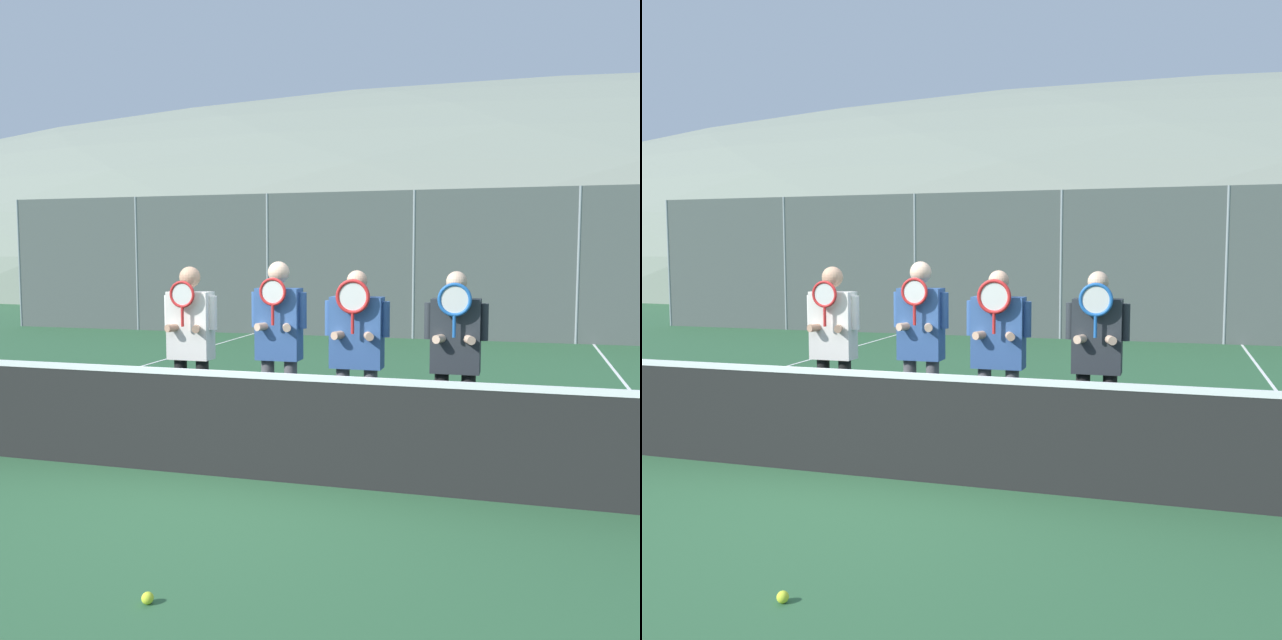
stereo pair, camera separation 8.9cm
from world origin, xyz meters
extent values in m
plane|color=#2D5B38|center=(0.00, 0.00, 0.00)|extent=(120.00, 120.00, 0.00)
ellipsoid|color=gray|center=(0.00, 54.73, 0.00)|extent=(137.13, 76.18, 26.66)
cube|color=beige|center=(0.86, 19.07, 1.51)|extent=(19.38, 5.00, 3.03)
cube|color=brown|center=(0.86, 19.07, 3.21)|extent=(19.88, 5.50, 0.36)
cylinder|color=gray|center=(-10.67, 10.72, 1.70)|extent=(0.06, 0.06, 3.40)
cylinder|color=gray|center=(-7.11, 10.72, 1.70)|extent=(0.06, 0.06, 3.40)
cylinder|color=gray|center=(-3.56, 10.72, 1.70)|extent=(0.06, 0.06, 3.40)
cylinder|color=gray|center=(0.00, 10.72, 1.70)|extent=(0.06, 0.06, 3.40)
cylinder|color=gray|center=(3.56, 10.72, 1.70)|extent=(0.06, 0.06, 3.40)
cube|color=#4C5451|center=(0.00, 10.72, 1.70)|extent=(21.34, 0.02, 3.40)
cube|color=black|center=(0.00, 0.00, 0.44)|extent=(10.36, 0.02, 0.89)
cube|color=white|center=(0.00, 0.00, 0.91)|extent=(10.36, 0.03, 0.06)
cube|color=white|center=(-3.92, 3.00, 0.00)|extent=(0.05, 16.00, 0.01)
cylinder|color=black|center=(-0.95, 0.96, 0.43)|extent=(0.13, 0.13, 0.87)
cylinder|color=black|center=(-0.71, 0.96, 0.43)|extent=(0.13, 0.13, 0.87)
cube|color=white|center=(-0.83, 0.96, 1.21)|extent=(0.44, 0.22, 0.69)
sphere|color=tan|center=(-0.83, 0.96, 1.70)|extent=(0.21, 0.21, 0.21)
cylinder|color=white|center=(-1.07, 0.96, 1.35)|extent=(0.08, 0.08, 0.34)
cylinder|color=white|center=(-0.58, 0.96, 1.35)|extent=(0.08, 0.08, 0.34)
cylinder|color=tan|center=(-0.94, 0.87, 1.20)|extent=(0.16, 0.27, 0.08)
cylinder|color=tan|center=(-0.72, 0.87, 1.20)|extent=(0.16, 0.27, 0.08)
cylinder|color=red|center=(-0.83, 0.78, 1.32)|extent=(0.03, 0.03, 0.20)
torus|color=red|center=(-0.83, 0.78, 1.54)|extent=(0.27, 0.03, 0.27)
cylinder|color=silver|center=(-0.83, 0.78, 1.54)|extent=(0.22, 0.00, 0.22)
cylinder|color=#56565B|center=(-0.01, 1.01, 0.45)|extent=(0.13, 0.13, 0.89)
cylinder|color=#56565B|center=(0.23, 1.01, 0.45)|extent=(0.13, 0.13, 0.89)
cube|color=#335693|center=(0.11, 1.01, 1.25)|extent=(0.43, 0.22, 0.71)
sphere|color=#DBB293|center=(0.11, 1.01, 1.76)|extent=(0.21, 0.21, 0.21)
cylinder|color=#335693|center=(-0.14, 1.01, 1.39)|extent=(0.08, 0.08, 0.35)
cylinder|color=#335693|center=(0.35, 1.01, 1.39)|extent=(0.08, 0.08, 0.35)
cylinder|color=#DBB293|center=(0.00, 0.92, 1.23)|extent=(0.16, 0.27, 0.08)
cylinder|color=#DBB293|center=(0.21, 0.92, 1.23)|extent=(0.16, 0.27, 0.08)
cylinder|color=red|center=(0.11, 0.83, 1.35)|extent=(0.03, 0.03, 0.20)
torus|color=red|center=(0.11, 0.83, 1.58)|extent=(0.27, 0.03, 0.27)
cylinder|color=silver|center=(0.11, 0.83, 1.58)|extent=(0.22, 0.00, 0.22)
cylinder|color=#56565B|center=(0.77, 0.95, 0.43)|extent=(0.13, 0.13, 0.86)
cylinder|color=#56565B|center=(1.04, 0.95, 0.43)|extent=(0.13, 0.13, 0.86)
cube|color=#335693|center=(0.91, 0.95, 1.19)|extent=(0.49, 0.22, 0.68)
sphere|color=tan|center=(0.91, 0.95, 1.69)|extent=(0.20, 0.20, 0.20)
cylinder|color=#335693|center=(0.63, 0.95, 1.33)|extent=(0.08, 0.08, 0.33)
cylinder|color=#335693|center=(1.18, 0.95, 1.33)|extent=(0.08, 0.08, 0.33)
cylinder|color=tan|center=(0.78, 0.86, 1.18)|extent=(0.16, 0.27, 0.08)
cylinder|color=tan|center=(1.03, 0.86, 1.18)|extent=(0.16, 0.27, 0.08)
cylinder|color=red|center=(0.91, 0.77, 1.30)|extent=(0.03, 0.03, 0.20)
torus|color=red|center=(0.91, 0.77, 1.55)|extent=(0.32, 0.03, 0.32)
cylinder|color=silver|center=(0.91, 0.77, 1.55)|extent=(0.27, 0.00, 0.27)
cylinder|color=black|center=(1.71, 0.92, 0.43)|extent=(0.13, 0.13, 0.86)
cylinder|color=black|center=(1.96, 0.92, 0.43)|extent=(0.13, 0.13, 0.86)
cube|color=#282D33|center=(1.83, 0.92, 1.19)|extent=(0.44, 0.22, 0.68)
sphere|color=#DBB293|center=(1.83, 0.92, 1.69)|extent=(0.19, 0.19, 0.19)
cylinder|color=#282D33|center=(1.59, 0.92, 1.33)|extent=(0.08, 0.08, 0.33)
cylinder|color=#282D33|center=(2.08, 0.92, 1.33)|extent=(0.08, 0.08, 0.33)
cylinder|color=#DBB293|center=(1.72, 0.83, 1.18)|extent=(0.16, 0.27, 0.08)
cylinder|color=#DBB293|center=(1.94, 0.83, 1.18)|extent=(0.16, 0.27, 0.08)
cylinder|color=#1E5BAD|center=(1.83, 0.74, 1.30)|extent=(0.03, 0.03, 0.20)
torus|color=#1E5BAD|center=(1.83, 0.74, 1.53)|extent=(0.30, 0.03, 0.30)
cylinder|color=silver|center=(1.83, 0.74, 1.53)|extent=(0.25, 0.00, 0.25)
cube|color=slate|center=(-7.04, 13.87, 0.71)|extent=(4.71, 1.73, 0.81)
cube|color=#2D3842|center=(-7.04, 13.87, 1.45)|extent=(2.59, 1.59, 0.67)
cylinder|color=black|center=(-5.51, 12.99, 0.30)|extent=(0.60, 0.16, 0.60)
cylinder|color=black|center=(-5.51, 14.76, 0.30)|extent=(0.60, 0.16, 0.60)
cylinder|color=black|center=(-8.57, 12.99, 0.30)|extent=(0.60, 0.16, 0.60)
cylinder|color=black|center=(-8.57, 14.76, 0.30)|extent=(0.60, 0.16, 0.60)
cube|color=#B2B7BC|center=(-1.93, 13.79, 0.72)|extent=(4.08, 1.90, 0.85)
cube|color=#2D3842|center=(-1.93, 13.79, 1.49)|extent=(2.24, 1.74, 0.69)
cylinder|color=black|center=(-0.60, 12.82, 0.30)|extent=(0.60, 0.16, 0.60)
cylinder|color=black|center=(-0.60, 14.76, 0.30)|extent=(0.60, 0.16, 0.60)
cylinder|color=black|center=(-3.25, 12.82, 0.30)|extent=(0.60, 0.16, 0.60)
cylinder|color=black|center=(-3.25, 14.76, 0.30)|extent=(0.60, 0.16, 0.60)
cube|color=navy|center=(3.02, 14.03, 0.72)|extent=(4.37, 1.81, 0.84)
cube|color=#2D3842|center=(3.02, 14.03, 1.49)|extent=(2.40, 1.66, 0.69)
cylinder|color=black|center=(4.44, 13.10, 0.30)|extent=(0.60, 0.16, 0.60)
cylinder|color=black|center=(4.44, 14.95, 0.30)|extent=(0.60, 0.16, 0.60)
cylinder|color=black|center=(1.60, 13.10, 0.30)|extent=(0.60, 0.16, 0.60)
cylinder|color=black|center=(1.60, 14.95, 0.30)|extent=(0.60, 0.16, 0.60)
sphere|color=#CCDB33|center=(0.45, -2.22, 0.03)|extent=(0.07, 0.07, 0.07)
camera|label=1|loc=(2.40, -5.60, 1.93)|focal=40.00mm
camera|label=2|loc=(2.49, -5.57, 1.93)|focal=40.00mm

